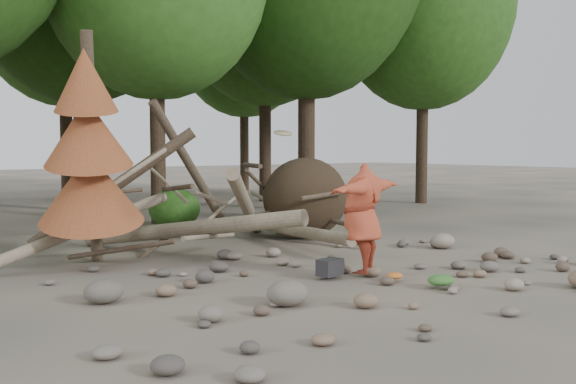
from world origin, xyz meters
TOP-DOWN VIEW (x-y plane):
  - ground at (0.00, 0.00)m, footprint 120.00×120.00m
  - deadfall_pile at (2.02, 4.24)m, footprint 8.55×5.24m
  - dead_conifer at (-3.12, 3.37)m, footprint 2.06×2.16m
  - bush_mid at (0.80, 7.80)m, footprint 1.40×1.40m
  - bush_right at (5.00, 7.00)m, footprint 2.00×2.00m
  - frisbee_thrower at (0.35, -0.10)m, footprint 2.96×1.40m
  - backpack at (-0.16, 0.15)m, footprint 0.46×0.35m
  - cloth_green at (0.75, -1.48)m, footprint 0.47×0.39m
  - cloth_orange at (0.54, -0.68)m, footprint 0.30×0.25m
  - boulder_front_left at (-1.84, -0.89)m, footprint 0.61×0.55m
  - boulder_mid_right at (3.98, 1.16)m, footprint 0.56×0.50m
  - boulder_mid_left at (-3.86, 0.81)m, footprint 0.57×0.51m

SIDE VIEW (x-z plane):
  - ground at x=0.00m, z-range 0.00..0.00m
  - cloth_orange at x=0.54m, z-range 0.00..0.11m
  - cloth_green at x=0.75m, z-range 0.00..0.18m
  - backpack at x=-0.16m, z-range 0.00..0.28m
  - boulder_mid_right at x=3.98m, z-range 0.00..0.33m
  - boulder_mid_left at x=-3.86m, z-range 0.00..0.34m
  - boulder_front_left at x=-1.84m, z-range 0.00..0.37m
  - bush_mid at x=0.80m, z-range 0.00..1.12m
  - bush_right at x=5.00m, z-range 0.00..1.60m
  - deadfall_pile at x=2.02m, z-range -0.70..2.60m
  - frisbee_thrower at x=0.35m, z-range -0.19..2.24m
  - dead_conifer at x=-3.12m, z-range -0.06..4.29m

